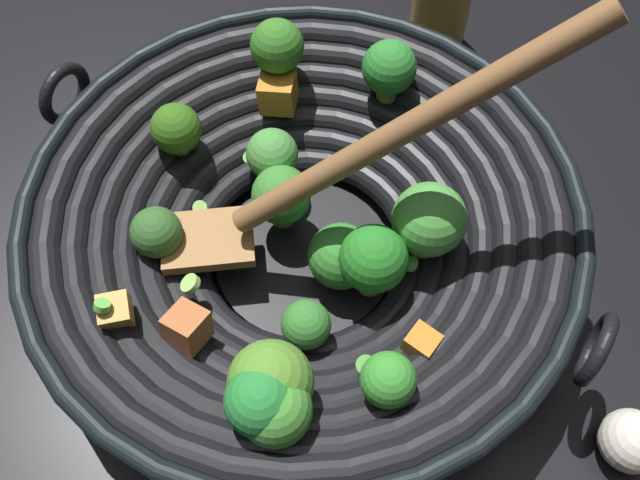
{
  "coord_description": "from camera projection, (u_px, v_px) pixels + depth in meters",
  "views": [
    {
      "loc": [
        -0.14,
        -0.24,
        0.52
      ],
      "look_at": [
        0.01,
        -0.0,
        0.03
      ],
      "focal_mm": 39.67,
      "sensor_mm": 36.0,
      "label": 1
    }
  ],
  "objects": [
    {
      "name": "ground_plane",
      "position": [
        304.0,
        261.0,
        0.59
      ],
      "size": [
        4.0,
        4.0,
        0.0
      ],
      "primitive_type": "plane",
      "color": "black"
    },
    {
      "name": "wok",
      "position": [
        303.0,
        227.0,
        0.54
      ],
      "size": [
        0.42,
        0.43,
        0.26
      ],
      "color": "black",
      "rests_on": "ground"
    },
    {
      "name": "garlic_bulb",
      "position": [
        631.0,
        441.0,
        0.49
      ],
      "size": [
        0.04,
        0.04,
        0.04
      ],
      "primitive_type": "sphere",
      "color": "silver",
      "rests_on": "ground"
    }
  ]
}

